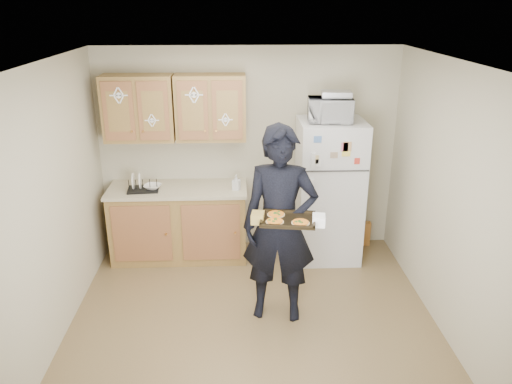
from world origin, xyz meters
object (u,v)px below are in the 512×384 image
dish_rack (143,184)px  refrigerator (329,191)px  person (280,226)px  baking_tray (288,220)px  microwave (330,110)px

dish_rack → refrigerator: bearing=0.4°
refrigerator → dish_rack: size_ratio=4.80×
person → baking_tray: person is taller
refrigerator → baking_tray: refrigerator is taller
refrigerator → microwave: size_ratio=3.49×
refrigerator → microwave: (-0.04, -0.05, 0.98)m
refrigerator → person: bearing=-119.4°
microwave → person: bearing=-114.8°
microwave → dish_rack: size_ratio=1.38×
person → refrigerator: bearing=69.2°
person → microwave: microwave is taller
person → baking_tray: size_ratio=4.09×
refrigerator → microwave: microwave is taller
person → dish_rack: size_ratio=5.50×
baking_tray → microwave: size_ratio=0.98×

